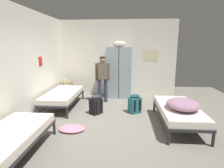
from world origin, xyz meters
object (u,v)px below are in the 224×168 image
locker_bank (119,71)px  clothes_pile_pink (72,129)px  shelf_unit (67,88)px  person_traveler (102,75)px  water_bottle (64,79)px  backpack_black (96,105)px  bed_left_rear (63,95)px  bed_left_front (8,138)px  backpack_teal (135,104)px  bedding_heap (183,104)px  lotion_bottle (68,80)px  bed_right (178,111)px

locker_bank → clothes_pile_pink: (-0.97, -2.90, -0.93)m
shelf_unit → person_traveler: 1.65m
water_bottle → backpack_black: (1.46, -1.68, -0.41)m
bed_left_rear → person_traveler: size_ratio=1.22×
bed_left_front → person_traveler: bearing=70.4°
clothes_pile_pink → backpack_teal: bearing=40.1°
bedding_heap → water_bottle: water_bottle is taller
lotion_bottle → backpack_black: size_ratio=0.30×
locker_bank → bedding_heap: (1.55, -2.64, -0.36)m
locker_bank → backpack_teal: (0.51, -1.64, -0.71)m
locker_bank → bed_left_rear: (-1.72, -1.30, -0.59)m
bed_left_rear → clothes_pile_pink: bed_left_rear is taller
bed_left_front → person_traveler: 3.59m
shelf_unit → bed_right: (3.48, -2.29, 0.04)m
bed_left_front → clothes_pile_pink: bearing=56.7°
bed_left_front → bedding_heap: bedding_heap is taller
water_bottle → lotion_bottle: bearing=-21.8°
backpack_black → bed_left_rear: bearing=155.6°
shelf_unit → lotion_bottle: size_ratio=3.43×
person_traveler → backpack_teal: bearing=-42.4°
bedding_heap → backpack_teal: (-1.03, 1.00, -0.35)m
locker_bank → lotion_bottle: 1.93m
bed_right → lotion_bottle: (-3.41, 2.25, 0.26)m
clothes_pile_pink → bed_right: bearing=10.3°
person_traveler → backpack_teal: 1.57m
bed_right → backpack_black: (-2.11, 0.63, -0.12)m
person_traveler → clothes_pile_pink: bearing=-101.3°
shelf_unit → water_bottle: (-0.08, 0.02, 0.32)m
water_bottle → lotion_bottle: water_bottle is taller
bed_left_front → bed_left_rear: size_ratio=1.00×
lotion_bottle → backpack_teal: 2.84m
locker_bank → bed_left_front: size_ratio=1.09×
backpack_teal → bed_left_front: bearing=-133.1°
bedding_heap → backpack_black: bearing=158.8°
shelf_unit → lotion_bottle: 0.31m
person_traveler → backpack_teal: person_traveler is taller
backpack_teal → lotion_bottle: bearing=148.9°
shelf_unit → bed_left_front: size_ratio=0.30×
bed_right → person_traveler: 2.75m
bed_left_rear → water_bottle: bearing=105.8°
locker_bank → water_bottle: 2.07m
bed_left_rear → water_bottle: size_ratio=8.60×
bed_right → bedding_heap: 0.30m
shelf_unit → bed_left_rear: shelf_unit is taller
bed_right → locker_bank: bearing=121.8°
water_bottle → bedding_heap: bearing=-34.9°
bed_right → bedding_heap: bearing=-81.0°
shelf_unit → clothes_pile_pink: shelf_unit is taller
bed_right → person_traveler: size_ratio=1.22×
shelf_unit → backpack_black: shelf_unit is taller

